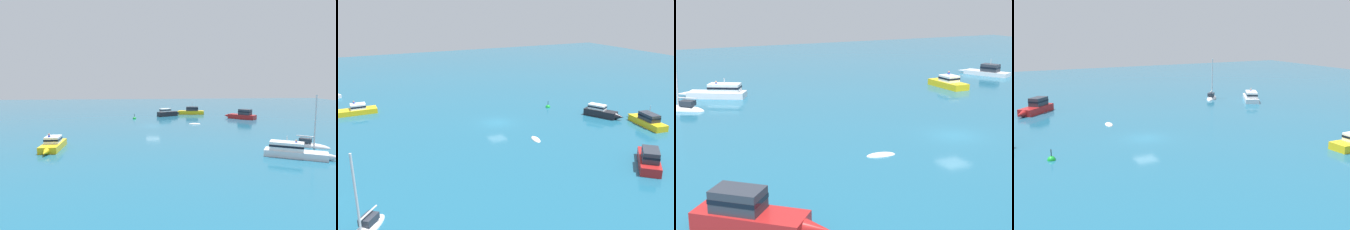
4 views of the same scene
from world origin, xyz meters
TOP-DOWN VIEW (x-y plane):
  - ground_plane at (0.00, 0.00)m, footprint 160.00×160.00m
  - launch at (8.73, -20.33)m, footprint 6.10×6.50m
  - skiff at (1.63, -8.34)m, footprint 1.31×2.40m
  - sailboat at (-20.11, -19.48)m, footprint 4.21×4.66m
  - launch_3 at (-24.93, -14.76)m, footprint 5.41×7.94m
  - channel_buoy at (10.99, 3.56)m, footprint 0.80×0.80m

SIDE VIEW (x-z plane):
  - ground_plane at x=0.00m, z-range 0.00..0.00m
  - skiff at x=1.63m, z-range -0.21..0.21m
  - channel_buoy at x=10.99m, z-range -0.73..0.74m
  - sailboat at x=-20.11m, z-range -3.51..3.86m
  - launch_3 at x=-24.93m, z-range -0.48..1.90m
  - launch at x=8.73m, z-range -0.25..1.91m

